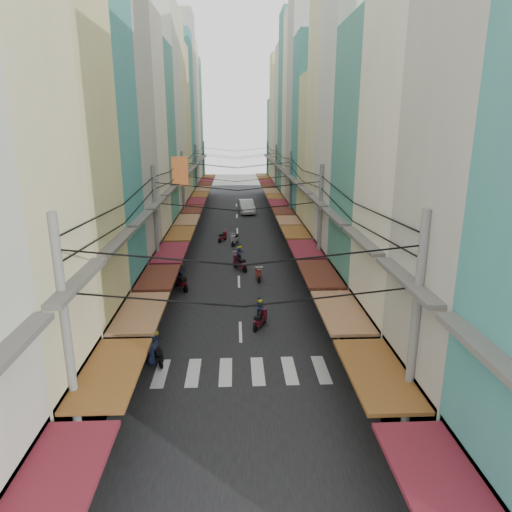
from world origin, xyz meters
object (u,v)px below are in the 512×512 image
object	(u,v)px
white_car	(246,213)
market_umbrella	(390,299)
traffic_sign	(340,301)
bicycle	(344,329)

from	to	relation	value
white_car	market_umbrella	bearing A→B (deg)	-86.37
traffic_sign	market_umbrella	bearing A→B (deg)	-1.54
bicycle	traffic_sign	distance (m)	2.82
market_umbrella	traffic_sign	bearing A→B (deg)	178.46
white_car	market_umbrella	distance (m)	36.27
white_car	traffic_sign	size ratio (longest dim) A/B	1.90
bicycle	traffic_sign	xyz separation A→B (m)	(-0.72, -1.60, 2.21)
traffic_sign	white_car	bearing A→B (deg)	95.74
white_car	bicycle	xyz separation A→B (m)	(4.30, -34.04, 0.00)
bicycle	traffic_sign	size ratio (longest dim) A/B	0.59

